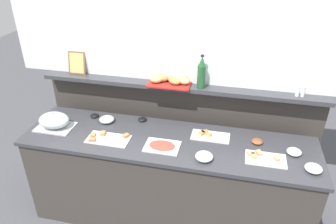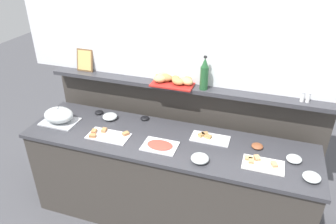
% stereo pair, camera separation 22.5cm
% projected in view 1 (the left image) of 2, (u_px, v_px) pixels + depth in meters
% --- Properties ---
extents(ground_plane, '(12.00, 12.00, 0.00)m').
position_uv_depth(ground_plane, '(179.00, 177.00, 3.76)').
color(ground_plane, '#4C4C51').
extents(buffet_counter, '(2.59, 0.69, 0.92)m').
position_uv_depth(buffet_counter, '(168.00, 180.00, 3.03)').
color(buffet_counter, '#3D3833').
rests_on(buffet_counter, ground_plane).
extents(back_ledge_unit, '(2.74, 0.22, 1.26)m').
position_uv_depth(back_ledge_unit, '(179.00, 133.00, 3.37)').
color(back_ledge_unit, '#3D3833').
rests_on(back_ledge_unit, ground_plane).
extents(upper_wall_panel, '(3.34, 0.08, 1.34)m').
position_uv_depth(upper_wall_panel, '(182.00, 10.00, 2.77)').
color(upper_wall_panel, white).
rests_on(upper_wall_panel, back_ledge_unit).
extents(sandwich_platter_rear, '(0.32, 0.19, 0.04)m').
position_uv_depth(sandwich_platter_rear, '(264.00, 158.00, 2.56)').
color(sandwich_platter_rear, white).
rests_on(sandwich_platter_rear, buffet_counter).
extents(sandwich_platter_side, '(0.34, 0.17, 0.04)m').
position_uv_depth(sandwich_platter_side, '(209.00, 136.00, 2.84)').
color(sandwich_platter_side, silver).
rests_on(sandwich_platter_side, buffet_counter).
extents(sandwich_platter_front, '(0.38, 0.19, 0.04)m').
position_uv_depth(sandwich_platter_front, '(107.00, 138.00, 2.81)').
color(sandwich_platter_front, silver).
rests_on(sandwich_platter_front, buffet_counter).
extents(cold_cuts_platter, '(0.30, 0.21, 0.02)m').
position_uv_depth(cold_cuts_platter, '(162.00, 146.00, 2.71)').
color(cold_cuts_platter, silver).
rests_on(cold_cuts_platter, buffet_counter).
extents(serving_cloche, '(0.34, 0.24, 0.17)m').
position_uv_depth(serving_cloche, '(54.00, 121.00, 2.94)').
color(serving_cloche, '#B7BABF').
rests_on(serving_cloche, buffet_counter).
extents(glass_bowl_large, '(0.12, 0.12, 0.05)m').
position_uv_depth(glass_bowl_large, '(294.00, 152.00, 2.61)').
color(glass_bowl_large, silver).
rests_on(glass_bowl_large, buffet_counter).
extents(glass_bowl_medium, '(0.13, 0.13, 0.05)m').
position_uv_depth(glass_bowl_medium, '(313.00, 169.00, 2.42)').
color(glass_bowl_medium, silver).
rests_on(glass_bowl_medium, buffet_counter).
extents(glass_bowl_small, '(0.14, 0.14, 0.06)m').
position_uv_depth(glass_bowl_small, '(107.00, 120.00, 3.06)').
color(glass_bowl_small, silver).
rests_on(glass_bowl_small, buffet_counter).
extents(glass_bowl_extra, '(0.14, 0.14, 0.06)m').
position_uv_depth(glass_bowl_extra, '(204.00, 157.00, 2.55)').
color(glass_bowl_extra, silver).
rests_on(glass_bowl_extra, buffet_counter).
extents(condiment_bowl_teal, '(0.10, 0.10, 0.03)m').
position_uv_depth(condiment_bowl_teal, '(257.00, 141.00, 2.75)').
color(condiment_bowl_teal, brown).
rests_on(condiment_bowl_teal, buffet_counter).
extents(condiment_bowl_cream, '(0.08, 0.08, 0.03)m').
position_uv_depth(condiment_bowl_cream, '(142.00, 119.00, 3.08)').
color(condiment_bowl_cream, black).
rests_on(condiment_bowl_cream, buffet_counter).
extents(condiment_bowl_dark, '(0.08, 0.08, 0.03)m').
position_uv_depth(condiment_bowl_dark, '(94.00, 116.00, 3.15)').
color(condiment_bowl_dark, black).
rests_on(condiment_bowl_dark, buffet_counter).
extents(wine_bottle_green, '(0.08, 0.08, 0.32)m').
position_uv_depth(wine_bottle_green, '(201.00, 73.00, 2.89)').
color(wine_bottle_green, '#23562D').
rests_on(wine_bottle_green, back_ledge_unit).
extents(salt_shaker, '(0.03, 0.03, 0.09)m').
position_uv_depth(salt_shaker, '(298.00, 91.00, 2.78)').
color(salt_shaker, white).
rests_on(salt_shaker, back_ledge_unit).
extents(pepper_shaker, '(0.03, 0.03, 0.09)m').
position_uv_depth(pepper_shaker, '(303.00, 92.00, 2.77)').
color(pepper_shaker, white).
rests_on(pepper_shaker, back_ledge_unit).
extents(bread_basket, '(0.43, 0.29, 0.08)m').
position_uv_depth(bread_basket, '(169.00, 79.00, 3.03)').
color(bread_basket, '#B2231E').
rests_on(bread_basket, back_ledge_unit).
extents(framed_picture, '(0.18, 0.06, 0.23)m').
position_uv_depth(framed_picture, '(77.00, 63.00, 3.20)').
color(framed_picture, brown).
rests_on(framed_picture, back_ledge_unit).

